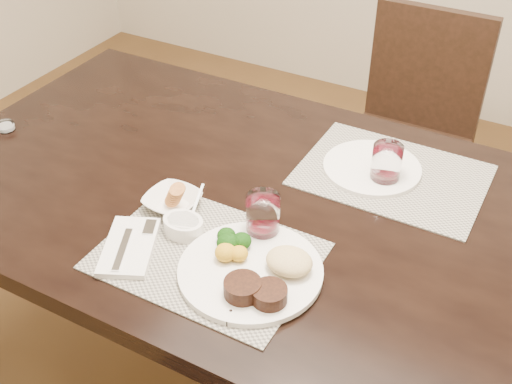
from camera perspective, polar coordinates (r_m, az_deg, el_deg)
The scene contains 13 objects.
dining_table at distance 1.58m, azimuth 4.28°, elevation -4.09°, with size 2.00×1.00×0.75m.
chair_far at distance 2.41m, azimuth 13.69°, elevation 5.93°, with size 0.42×0.42×0.90m.
placemat_near at distance 1.41m, azimuth -4.37°, elevation -5.67°, with size 0.46×0.34×0.00m, color gray.
placemat_far at distance 1.68m, azimuth 12.00°, elevation 1.49°, with size 0.46×0.34×0.00m, color gray.
dinner_plate at distance 1.34m, azimuth -0.03°, elevation -6.97°, with size 0.31×0.31×0.05m.
napkin_fork at distance 1.44m, azimuth -11.18°, elevation -4.75°, with size 0.18×0.22×0.02m.
steak_knife at distance 1.31m, azimuth -0.97°, elevation -9.15°, with size 0.03×0.26×0.01m.
cracker_bowl at distance 1.54m, azimuth -7.43°, elevation -0.78°, with size 0.13×0.13×0.06m.
sauce_ramekin at distance 1.46m, azimuth -6.47°, elevation -2.95°, with size 0.10×0.14×0.08m.
wine_glass_near at distance 1.43m, azimuth 0.61°, elevation -2.31°, with size 0.08×0.08×0.10m.
far_plate at distance 1.68m, azimuth 10.27°, elevation 2.15°, with size 0.25×0.25×0.01m, color white.
wine_glass_far at distance 1.62m, azimuth 11.48°, elevation 2.31°, with size 0.07×0.07×0.10m.
salt_cellar at distance 1.96m, azimuth -21.35°, elevation 5.42°, with size 0.05×0.05×0.02m.
Camera 1 is at (0.47, -1.10, 1.71)m, focal length 45.00 mm.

